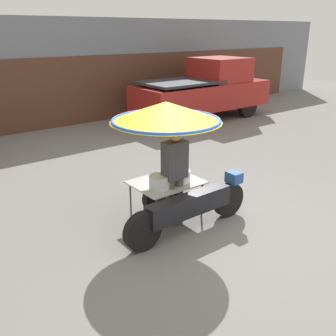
{
  "coord_description": "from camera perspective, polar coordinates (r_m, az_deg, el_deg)",
  "views": [
    {
      "loc": [
        -3.95,
        -3.69,
        2.96
      ],
      "look_at": [
        -0.55,
        0.74,
        0.89
      ],
      "focal_mm": 40.0,
      "sensor_mm": 36.0,
      "label": 1
    }
  ],
  "objects": [
    {
      "name": "pickup_truck",
      "position": [
        13.37,
        5.64,
        11.74
      ],
      "size": [
        4.97,
        1.89,
        2.06
      ],
      "color": "black",
      "rests_on": "ground"
    },
    {
      "name": "vendor_person",
      "position": [
        5.8,
        1.03,
        -0.56
      ],
      "size": [
        0.38,
        0.22,
        1.59
      ],
      "color": "#4C473D",
      "rests_on": "ground"
    },
    {
      "name": "shopfront_building",
      "position": [
        13.23,
        -20.62,
        13.45
      ],
      "size": [
        28.0,
        2.06,
        3.35
      ],
      "color": "gray",
      "rests_on": "ground"
    },
    {
      "name": "vendor_motorcycle_cart",
      "position": [
        5.75,
        0.29,
        5.14
      ],
      "size": [
        2.31,
        1.73,
        1.94
      ],
      "color": "black",
      "rests_on": "ground"
    },
    {
      "name": "ground_plane",
      "position": [
        6.16,
        8.32,
        -8.63
      ],
      "size": [
        36.0,
        36.0,
        0.0
      ],
      "primitive_type": "plane",
      "color": "slate"
    }
  ]
}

